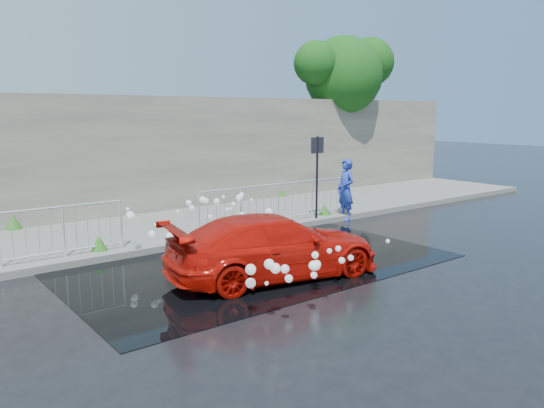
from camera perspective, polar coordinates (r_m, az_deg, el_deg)
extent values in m
plane|color=black|center=(10.39, -0.86, -7.89)|extent=(90.00, 90.00, 0.00)
cube|color=#5D5D59|center=(14.55, -12.77, -2.66)|extent=(30.00, 4.00, 0.15)
cube|color=#5D5D59|center=(12.80, -8.96, -4.21)|extent=(30.00, 0.25, 0.16)
cube|color=#58524A|center=(16.29, -16.31, 5.00)|extent=(30.00, 0.60, 3.50)
cube|color=black|center=(11.44, -1.86, -6.18)|extent=(8.00, 5.00, 0.01)
cylinder|color=black|center=(15.09, 4.85, 2.53)|extent=(0.06, 0.06, 2.50)
cube|color=black|center=(14.99, 4.90, 6.32)|extent=(0.45, 0.04, 0.45)
cylinder|color=#332114|center=(22.67, 7.02, 8.10)|extent=(0.36, 0.36, 5.00)
sphere|color=#0F3F12|center=(21.79, 7.70, 13.54)|extent=(3.09, 3.09, 3.09)
sphere|color=#0F3F12|center=(22.92, 10.46, 14.79)|extent=(2.01, 2.01, 2.01)
sphere|color=#0F3F12|center=(20.78, 4.71, 14.88)|extent=(1.68, 1.68, 1.68)
cylinder|color=silver|center=(12.36, -15.93, -2.04)|extent=(0.05, 0.05, 1.10)
cylinder|color=silver|center=(11.79, -27.21, -5.47)|extent=(5.00, 0.04, 0.04)
cylinder|color=silver|center=(13.21, -7.87, -1.00)|extent=(0.05, 0.05, 1.10)
cylinder|color=silver|center=(16.24, 7.61, 1.03)|extent=(0.05, 0.05, 1.10)
cylinder|color=silver|center=(14.51, 0.68, 2.15)|extent=(5.00, 0.04, 0.04)
cylinder|color=silver|center=(14.67, 0.67, -1.53)|extent=(5.00, 0.04, 0.04)
cone|color=#134813|center=(12.31, -18.10, -4.00)|extent=(0.36, 0.36, 0.34)
cone|color=#134813|center=(13.67, -5.39, -2.12)|extent=(0.44, 0.44, 0.38)
cone|color=#134813|center=(15.86, 5.66, -0.60)|extent=(0.38, 0.38, 0.31)
cone|color=#134813|center=(15.37, -26.06, -1.74)|extent=(0.42, 0.42, 0.39)
cone|color=#134813|center=(19.24, 1.11, 1.24)|extent=(0.34, 0.34, 0.27)
sphere|color=white|center=(11.94, -14.87, -1.17)|extent=(0.15, 0.15, 0.15)
sphere|color=white|center=(11.63, -4.80, -2.70)|extent=(0.12, 0.12, 0.12)
sphere|color=white|center=(12.12, -15.25, -0.52)|extent=(0.07, 0.07, 0.07)
sphere|color=white|center=(13.51, -3.29, 0.97)|extent=(0.13, 0.13, 0.13)
sphere|color=white|center=(12.47, -4.87, -0.60)|extent=(0.09, 0.09, 0.09)
sphere|color=white|center=(11.34, -12.33, -2.18)|extent=(0.09, 0.09, 0.09)
sphere|color=white|center=(12.36, -8.62, -0.41)|extent=(0.13, 0.13, 0.13)
sphere|color=white|center=(10.62, -6.13, -5.76)|extent=(0.16, 0.16, 0.16)
sphere|color=white|center=(13.04, -7.09, 0.34)|extent=(0.13, 0.13, 0.13)
sphere|color=white|center=(12.87, -7.46, 0.48)|extent=(0.16, 0.16, 0.16)
sphere|color=white|center=(13.29, -4.19, 0.01)|extent=(0.11, 0.11, 0.11)
sphere|color=white|center=(11.68, 1.78, -4.17)|extent=(0.09, 0.09, 0.09)
sphere|color=white|center=(11.29, -8.03, -3.72)|extent=(0.09, 0.09, 0.09)
sphere|color=white|center=(11.55, -1.36, -4.37)|extent=(0.08, 0.08, 0.08)
sphere|color=white|center=(11.07, -3.31, -5.51)|extent=(0.10, 0.10, 0.10)
sphere|color=white|center=(12.84, -5.97, 0.30)|extent=(0.15, 0.15, 0.15)
sphere|color=white|center=(10.67, -6.28, -5.56)|extent=(0.15, 0.15, 0.15)
sphere|color=white|center=(13.14, -5.25, 0.77)|extent=(0.09, 0.09, 0.09)
sphere|color=white|center=(12.84, -4.42, -0.49)|extent=(0.06, 0.06, 0.06)
sphere|color=white|center=(13.27, -2.23, 0.46)|extent=(0.07, 0.07, 0.07)
sphere|color=white|center=(10.92, -12.80, -3.17)|extent=(0.15, 0.15, 0.15)
sphere|color=white|center=(12.17, 2.34, -3.39)|extent=(0.08, 0.08, 0.08)
sphere|color=white|center=(11.57, -0.99, -4.09)|extent=(0.10, 0.10, 0.10)
sphere|color=white|center=(10.99, -10.97, -3.43)|extent=(0.16, 0.16, 0.16)
sphere|color=white|center=(11.52, -3.13, -3.77)|extent=(0.15, 0.15, 0.15)
sphere|color=white|center=(11.05, -9.05, -3.49)|extent=(0.16, 0.16, 0.16)
sphere|color=white|center=(12.79, -8.96, 0.13)|extent=(0.14, 0.14, 0.14)
sphere|color=white|center=(11.67, -15.03, -1.16)|extent=(0.17, 0.17, 0.17)
sphere|color=white|center=(13.44, -3.55, 0.67)|extent=(0.17, 0.17, 0.17)
sphere|color=white|center=(12.00, -1.64, -3.04)|extent=(0.09, 0.09, 0.09)
sphere|color=white|center=(10.92, -7.76, -3.95)|extent=(0.13, 0.13, 0.13)
sphere|color=white|center=(13.06, -0.35, -0.80)|extent=(0.17, 0.17, 0.17)
sphere|color=white|center=(12.00, -5.43, -2.08)|extent=(0.08, 0.08, 0.08)
sphere|color=white|center=(12.09, -6.67, -1.37)|extent=(0.11, 0.11, 0.11)
sphere|color=white|center=(10.40, -11.04, -6.01)|extent=(0.15, 0.15, 0.15)
sphere|color=white|center=(12.16, -3.28, -1.18)|extent=(0.15, 0.15, 0.15)
sphere|color=white|center=(12.15, -10.08, -0.77)|extent=(0.07, 0.07, 0.07)
sphere|color=white|center=(9.20, 4.53, -7.63)|extent=(0.12, 0.12, 0.12)
sphere|color=white|center=(8.10, 0.37, -6.93)|extent=(0.16, 0.16, 0.16)
sphere|color=white|center=(9.54, 4.73, -6.61)|extent=(0.18, 0.18, 0.18)
sphere|color=white|center=(9.30, 7.52, -6.03)|extent=(0.12, 0.12, 0.12)
sphere|color=white|center=(10.21, 12.35, -3.92)|extent=(0.08, 0.08, 0.08)
sphere|color=white|center=(8.41, -2.31, -8.50)|extent=(0.16, 0.16, 0.16)
sphere|color=white|center=(8.95, 1.82, -8.02)|extent=(0.14, 0.14, 0.14)
sphere|color=white|center=(8.79, -0.58, -8.54)|extent=(0.07, 0.07, 0.07)
sphere|color=white|center=(9.27, 4.84, -6.48)|extent=(0.15, 0.15, 0.15)
sphere|color=white|center=(7.71, 1.40, -7.00)|extent=(0.13, 0.13, 0.13)
sphere|color=white|center=(10.05, 8.47, -5.75)|extent=(0.12, 0.12, 0.12)
sphere|color=white|center=(8.27, 4.46, -6.62)|extent=(0.15, 0.15, 0.15)
sphere|color=white|center=(7.95, 4.67, -5.49)|extent=(0.11, 0.11, 0.11)
sphere|color=white|center=(8.58, 6.20, -5.04)|extent=(0.09, 0.09, 0.09)
sphere|color=white|center=(10.02, 4.94, -6.64)|extent=(0.14, 0.14, 0.14)
sphere|color=white|center=(8.06, -2.31, -7.05)|extent=(0.17, 0.17, 0.17)
sphere|color=white|center=(7.84, -0.30, -6.49)|extent=(0.16, 0.16, 0.16)
sphere|color=white|center=(9.57, 7.13, -4.78)|extent=(0.11, 0.11, 0.11)
imported|color=#B30E07|center=(10.24, 0.25, -4.57)|extent=(4.48, 2.46, 1.23)
imported|color=#2136A9|center=(15.80, 7.93, 1.54)|extent=(0.55, 0.73, 1.81)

